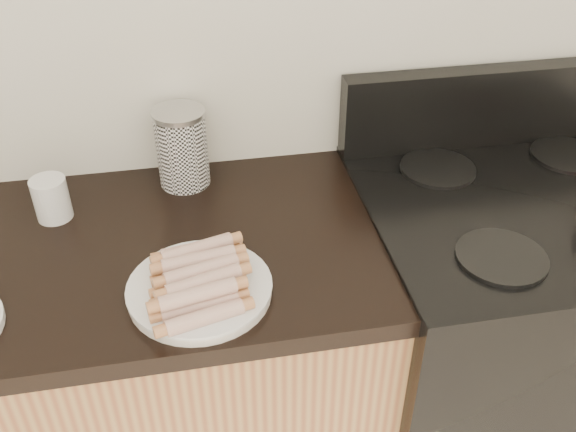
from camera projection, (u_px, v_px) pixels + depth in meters
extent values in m
cube|color=silver|center=(159.00, 2.00, 1.34)|extent=(4.00, 0.04, 2.60)
cube|color=black|center=(498.00, 346.00, 1.69)|extent=(0.76, 0.65, 0.90)
cube|color=black|center=(537.00, 204.00, 1.43)|extent=(0.76, 0.65, 0.01)
cube|color=black|center=(490.00, 106.00, 1.60)|extent=(0.76, 0.06, 0.20)
cylinder|color=black|center=(501.00, 257.00, 1.26)|extent=(0.18, 0.18, 0.01)
cylinder|color=black|center=(438.00, 168.00, 1.53)|extent=(0.18, 0.18, 0.01)
cylinder|color=black|center=(568.00, 155.00, 1.58)|extent=(0.18, 0.18, 0.01)
cylinder|color=white|center=(200.00, 291.00, 1.19)|extent=(0.35, 0.35, 0.02)
cylinder|color=maroon|center=(203.00, 317.00, 1.10)|extent=(0.14, 0.06, 0.03)
cylinder|color=maroon|center=(202.00, 305.00, 1.13)|extent=(0.14, 0.06, 0.03)
cylinder|color=maroon|center=(200.00, 293.00, 1.15)|extent=(0.14, 0.06, 0.03)
cylinder|color=maroon|center=(199.00, 281.00, 1.18)|extent=(0.14, 0.06, 0.03)
cylinder|color=maroon|center=(198.00, 270.00, 1.20)|extent=(0.14, 0.06, 0.03)
cylinder|color=maroon|center=(197.00, 260.00, 1.23)|extent=(0.14, 0.06, 0.03)
cylinder|color=maroon|center=(195.00, 249.00, 1.25)|extent=(0.14, 0.06, 0.03)
cylinder|color=maroon|center=(200.00, 294.00, 1.11)|extent=(0.14, 0.06, 0.03)
cylinder|color=maroon|center=(199.00, 282.00, 1.14)|extent=(0.14, 0.06, 0.03)
cylinder|color=maroon|center=(198.00, 271.00, 1.16)|extent=(0.14, 0.06, 0.03)
cylinder|color=maroon|center=(197.00, 260.00, 1.19)|extent=(0.14, 0.06, 0.03)
cylinder|color=maroon|center=(195.00, 249.00, 1.21)|extent=(0.14, 0.06, 0.03)
cylinder|color=silver|center=(182.00, 150.00, 1.46)|extent=(0.12, 0.12, 0.17)
cylinder|color=silver|center=(178.00, 113.00, 1.41)|extent=(0.12, 0.12, 0.01)
cylinder|color=silver|center=(51.00, 199.00, 1.37)|extent=(0.09, 0.09, 0.09)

